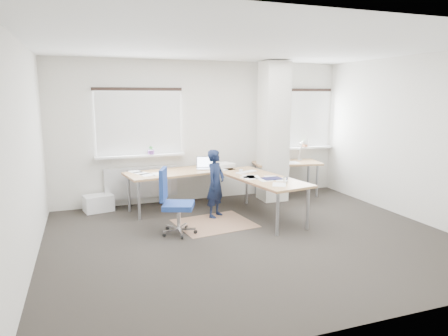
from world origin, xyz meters
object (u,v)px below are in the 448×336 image
object	(u,v)px
desk_main	(221,176)
person	(216,184)
desk_side	(287,164)
task_chair	(176,216)

from	to	relation	value
desk_main	person	distance (m)	0.28
desk_main	desk_side	size ratio (longest dim) A/B	1.88
desk_side	desk_main	bearing A→B (deg)	-146.91
desk_main	person	bearing A→B (deg)	-138.60
desk_side	task_chair	distance (m)	3.23
desk_main	desk_side	xyz separation A→B (m)	(1.74, 0.74, -0.01)
task_chair	person	size ratio (longest dim) A/B	0.86
desk_main	task_chair	xyz separation A→B (m)	(-1.03, -0.86, -0.40)
desk_side	person	bearing A→B (deg)	-143.48
desk_main	task_chair	bearing A→B (deg)	-150.02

